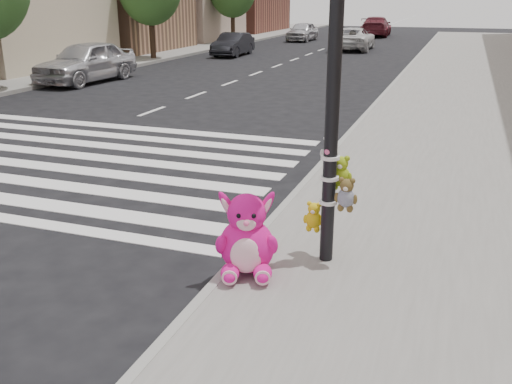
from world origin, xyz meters
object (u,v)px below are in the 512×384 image
at_px(pink_bunny, 247,240).
at_px(car_silver_far, 86,62).
at_px(red_teddy, 264,243).
at_px(car_dark_far, 233,44).
at_px(signal_pole, 333,131).
at_px(car_white_near, 353,39).

xyz_separation_m(pink_bunny, car_silver_far, (-11.61, 13.23, 0.23)).
distance_m(pink_bunny, red_teddy, 0.72).
distance_m(car_silver_far, car_dark_far, 11.45).
distance_m(pink_bunny, car_dark_far, 26.56).
bearing_deg(car_silver_far, car_dark_far, 86.04).
relative_size(pink_bunny, red_teddy, 5.08).
bearing_deg(red_teddy, signal_pole, 10.15).
bearing_deg(car_dark_far, car_silver_far, -99.42).
xyz_separation_m(red_teddy, car_silver_far, (-11.60, 12.58, 0.55)).
xyz_separation_m(signal_pole, car_dark_far, (-10.88, 23.88, -1.12)).
distance_m(red_teddy, car_silver_far, 17.12).
bearing_deg(car_silver_far, car_white_near, 70.87).
bearing_deg(signal_pole, car_white_near, 100.03).
xyz_separation_m(pink_bunny, car_dark_far, (-10.08, 24.57, 0.07)).
bearing_deg(red_teddy, car_dark_far, 119.71).
xyz_separation_m(red_teddy, car_dark_far, (-10.07, 23.93, 0.38)).
bearing_deg(car_dark_far, pink_bunny, -69.42).
bearing_deg(red_teddy, pink_bunny, -82.19).
bearing_deg(pink_bunny, signal_pole, 21.45).
relative_size(car_dark_far, car_white_near, 0.78).
bearing_deg(pink_bunny, car_silver_far, 112.10).
bearing_deg(car_white_near, car_dark_far, 42.54).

